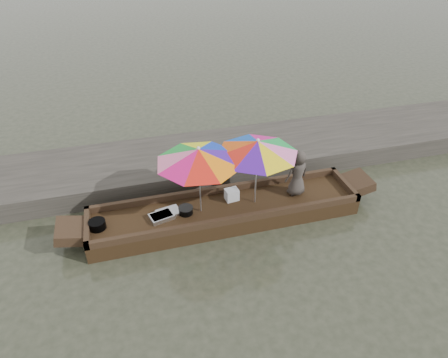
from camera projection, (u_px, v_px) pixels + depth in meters
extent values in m
plane|color=#2B3022|center=(225.00, 219.00, 8.74)|extent=(80.00, 80.00, 0.00)
cube|color=#2D2B26|center=(203.00, 159.00, 10.35)|extent=(22.00, 2.20, 0.50)
cube|color=black|center=(225.00, 213.00, 8.64)|extent=(5.78, 1.20, 0.35)
cylinder|color=black|center=(97.00, 225.00, 7.92)|extent=(0.33, 0.33, 0.17)
cube|color=silver|center=(162.00, 216.00, 8.20)|extent=(0.54, 0.44, 0.09)
cube|color=silver|center=(168.00, 212.00, 8.33)|extent=(0.53, 0.42, 0.06)
cylinder|color=black|center=(186.00, 211.00, 8.31)|extent=(0.29, 0.29, 0.14)
cube|color=silver|center=(232.00, 195.00, 8.68)|extent=(0.30, 0.25, 0.26)
imported|color=#3A3530|center=(297.00, 173.00, 8.64)|extent=(0.60, 0.46, 1.09)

